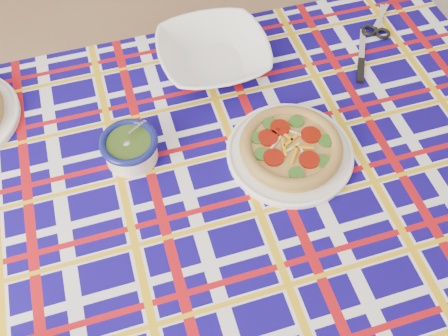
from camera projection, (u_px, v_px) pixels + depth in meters
floor at (138, 246)px, 2.06m from camera, size 4.00×4.00×0.00m
dining_table at (214, 190)px, 1.34m from camera, size 2.04×1.67×0.82m
tablecloth at (213, 185)px, 1.32m from camera, size 2.08×1.71×0.12m
main_focaccia_plate at (291, 147)px, 1.28m from camera, size 0.41×0.41×0.07m
pesto_bowl at (130, 147)px, 1.26m from camera, size 0.18×0.18×0.09m
serving_bowl at (213, 55)px, 1.46m from camera, size 0.42×0.42×0.08m
table_knife at (362, 46)px, 1.53m from camera, size 0.20×0.18×0.01m
kitchen_scissors at (381, 16)px, 1.60m from camera, size 0.22×0.18×0.02m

